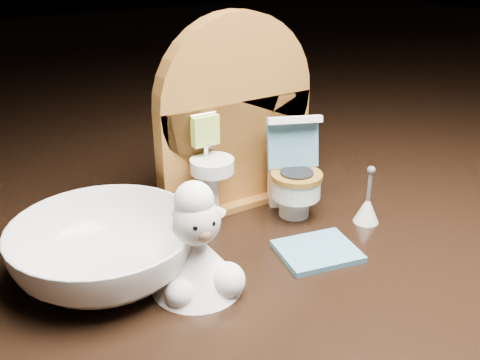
# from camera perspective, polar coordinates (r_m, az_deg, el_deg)

# --- Properties ---
(backdrop_panel) EXTENTS (0.13, 0.05, 0.15)m
(backdrop_panel) POSITION_cam_1_polar(r_m,az_deg,el_deg) (0.41, -0.49, 5.88)
(backdrop_panel) COLOR #965D24
(backdrop_panel) RESTS_ON ground
(toy_toilet) EXTENTS (0.05, 0.05, 0.08)m
(toy_toilet) POSITION_cam_1_polar(r_m,az_deg,el_deg) (0.41, 5.68, 0.25)
(toy_toilet) COLOR white
(toy_toilet) RESTS_ON ground
(bath_mat) EXTENTS (0.06, 0.05, 0.00)m
(bath_mat) POSITION_cam_1_polar(r_m,az_deg,el_deg) (0.37, 8.25, -7.52)
(bath_mat) COLOR teal
(bath_mat) RESTS_ON ground
(toilet_brush) EXTENTS (0.02, 0.02, 0.05)m
(toilet_brush) POSITION_cam_1_polar(r_m,az_deg,el_deg) (0.41, 13.40, -2.86)
(toilet_brush) COLOR white
(toilet_brush) RESTS_ON ground
(plush_lamb) EXTENTS (0.06, 0.06, 0.07)m
(plush_lamb) POSITION_cam_1_polar(r_m,az_deg,el_deg) (0.32, -4.55, -7.74)
(plush_lamb) COLOR white
(plush_lamb) RESTS_ON ground
(ceramic_bowl) EXTENTS (0.14, 0.14, 0.04)m
(ceramic_bowl) POSITION_cam_1_polar(r_m,az_deg,el_deg) (0.35, -14.16, -7.30)
(ceramic_bowl) COLOR white
(ceramic_bowl) RESTS_ON ground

